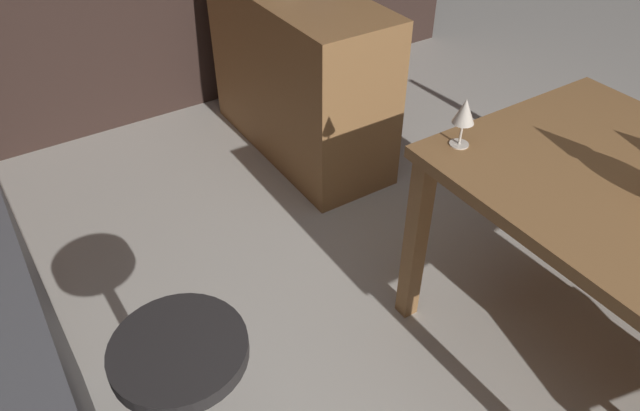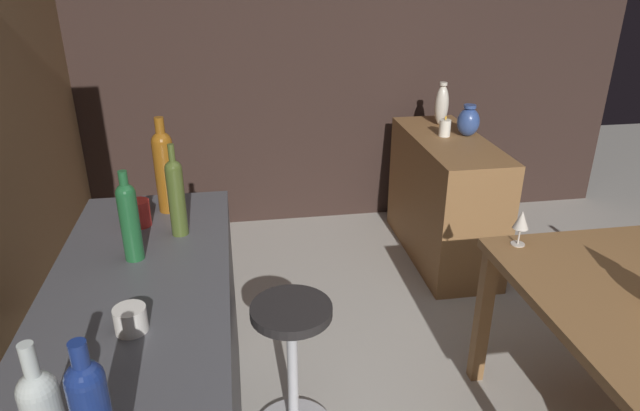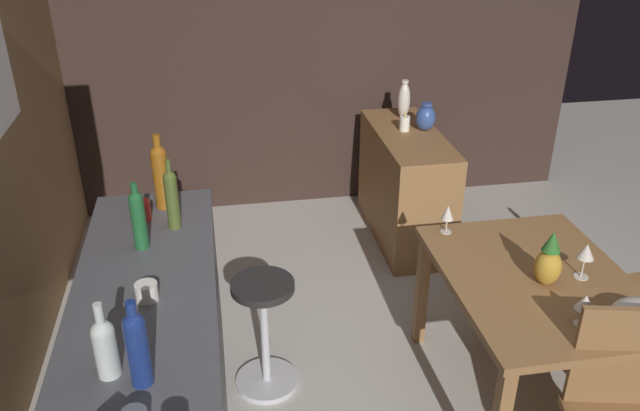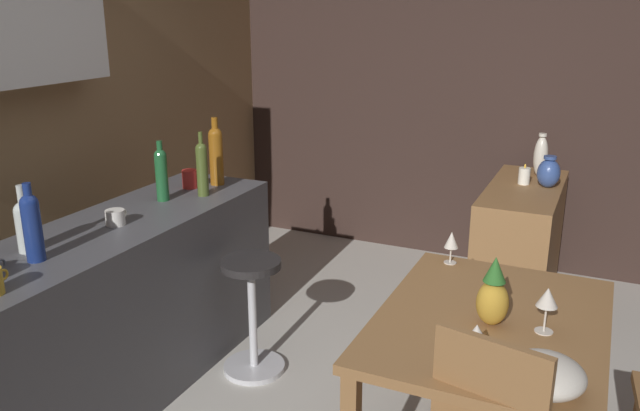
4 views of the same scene
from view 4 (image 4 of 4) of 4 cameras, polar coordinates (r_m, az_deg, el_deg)
The scene contains 20 objects.
wall_side_right at distance 5.01m, azimuth 12.03°, elevation 9.93°, with size 0.10×4.40×2.60m, color #33231E.
dining_table at distance 2.69m, azimuth 14.83°, elevation -11.43°, with size 1.15×0.86×0.74m.
kitchen_counter at distance 3.41m, azimuth -17.78°, elevation -9.00°, with size 2.10×0.60×0.90m, color #4C4C51.
sideboard_cabinet at distance 4.38m, azimuth 17.23°, elevation -3.57°, with size 1.10×0.44×0.82m, color olive.
bar_stool at distance 3.50m, azimuth -6.02°, elevation -9.44°, with size 0.34×0.34×0.65m.
wine_glass_left at distance 2.54m, azimuth 19.52°, elevation -7.80°, with size 0.08×0.08×0.18m.
wine_glass_right at distance 2.28m, azimuth 13.72°, elevation -11.07°, with size 0.08×0.08×0.15m.
wine_glass_center at distance 3.10m, azimuth 11.58°, elevation -3.08°, with size 0.07×0.07×0.16m.
pineapple_centerpiece at distance 2.56m, azimuth 15.11°, elevation -7.68°, with size 0.12×0.12×0.28m.
fruit_bowl at distance 2.22m, azimuth 19.29°, elevation -13.96°, with size 0.26×0.26×0.12m, color beige.
wine_bottle_green at distance 3.56m, azimuth -13.89°, elevation 2.87°, with size 0.07×0.07×0.33m.
wine_bottle_amber at distance 3.81m, azimuth -9.21°, elevation 4.61°, with size 0.08×0.08×0.40m.
wine_bottle_olive at distance 3.60m, azimuth -10.42°, elevation 3.39°, with size 0.06×0.06×0.36m.
wine_bottle_cobalt at distance 2.88m, azimuth -24.19°, elevation -1.53°, with size 0.08×0.08×0.33m.
wine_bottle_clear at distance 3.01m, azimuth -24.71°, elevation -1.47°, with size 0.08×0.08×0.30m.
cup_red at distance 3.80m, azimuth -11.46°, elevation 2.33°, with size 0.12×0.09×0.11m.
cup_white at distance 3.25m, azimuth -17.69°, elevation -1.01°, with size 0.13×0.09×0.08m.
pillar_candle_tall at distance 4.30m, azimuth 17.66°, elevation 2.52°, with size 0.07×0.07×0.13m.
vase_ceramic_ivory at distance 4.52m, azimuth 18.99°, elevation 4.18°, with size 0.09×0.09×0.29m.
vase_ceramic_blue at distance 4.26m, azimuth 19.62°, elevation 2.75°, with size 0.14×0.14×0.20m.
Camera 4 is at (-2.30, -0.80, 1.91)m, focal length 36.07 mm.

